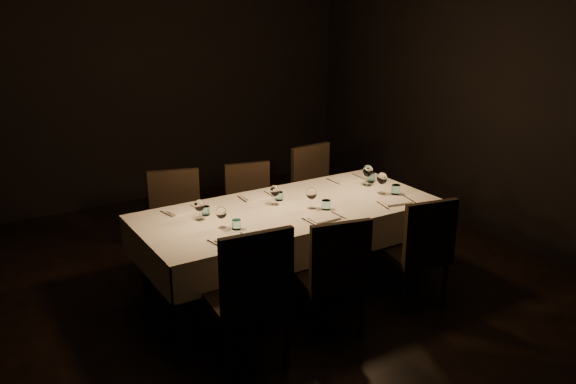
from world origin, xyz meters
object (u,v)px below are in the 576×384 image
dining_table (288,216)px  chair_near_left (250,293)px  chair_near_right (421,247)px  chair_near_center (334,272)px  chair_far_left (177,219)px  chair_far_right (317,189)px  chair_far_center (251,207)px

dining_table → chair_near_left: chair_near_left is taller
dining_table → chair_near_right: 1.12m
chair_near_center → chair_far_left: 1.72m
chair_far_right → chair_near_center: bearing=-125.3°
chair_far_left → chair_near_left: bearing=-77.7°
chair_far_right → dining_table: bearing=-140.7°
dining_table → chair_far_left: 1.08m
dining_table → chair_far_left: bearing=129.6°
chair_near_center → chair_near_right: bearing=-167.2°
chair_far_center → chair_far_left: bearing=-169.1°
chair_near_left → chair_far_right: 2.38m
chair_near_left → chair_near_right: chair_near_left is taller
chair_near_center → chair_far_right: chair_far_right is taller
chair_near_right → chair_far_left: bearing=-37.3°
chair_near_center → chair_near_right: chair_near_center is taller
chair_far_left → chair_far_center: 0.74m
chair_far_left → chair_far_right: 1.55m
chair_near_left → chair_far_center: size_ratio=1.15×
dining_table → chair_near_center: size_ratio=2.63×
chair_near_left → chair_far_center: 1.85m
dining_table → chair_near_left: (-0.81, -0.83, -0.11)m
chair_near_left → chair_far_right: bearing=-129.7°
dining_table → chair_far_center: chair_far_center is taller
chair_near_center → chair_near_right: (0.87, 0.01, -0.01)m
chair_near_center → chair_far_left: (-0.58, 1.62, -0.00)m
dining_table → chair_near_left: size_ratio=2.39×
chair_far_left → chair_far_right: chair_far_right is taller
chair_far_right → chair_near_left: bearing=-139.9°
dining_table → chair_far_right: bearing=44.1°
chair_near_left → chair_far_center: chair_near_left is taller
chair_near_right → chair_far_center: (-0.70, 1.59, -0.01)m
chair_near_left → chair_far_left: 1.66m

